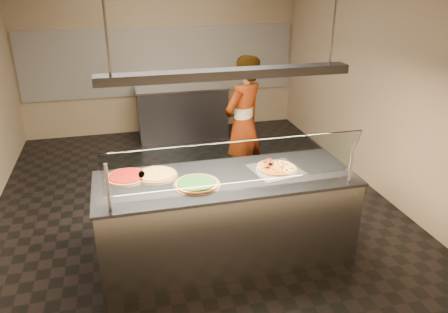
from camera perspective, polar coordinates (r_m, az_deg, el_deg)
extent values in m
cube|color=black|center=(5.76, -3.92, -6.10)|extent=(5.00, 6.00, 0.02)
cube|color=#947F5F|center=(8.13, -8.25, 13.63)|extent=(5.00, 0.02, 3.00)
cube|color=#947F5F|center=(2.49, 8.12, -8.28)|extent=(5.00, 0.02, 3.00)
cube|color=#947F5F|center=(6.14, 19.70, 9.55)|extent=(0.02, 6.00, 3.00)
cube|color=silver|center=(8.13, -8.14, 12.20)|extent=(4.90, 0.02, 1.20)
cube|color=#B7B7BC|center=(4.50, 0.29, -8.25)|extent=(2.52, 0.90, 0.90)
cube|color=#434349|center=(4.28, 0.31, -2.92)|extent=(2.56, 0.94, 0.03)
cylinder|color=#B7B7BC|center=(3.71, -14.91, -4.00)|extent=(0.03, 0.03, 0.44)
cylinder|color=#B7B7BC|center=(4.25, 16.33, -0.62)|extent=(0.03, 0.03, 0.44)
cube|color=white|center=(3.85, 1.59, -0.84)|extent=(2.32, 0.18, 0.47)
cube|color=silver|center=(4.47, 6.84, -1.70)|extent=(0.54, 0.54, 0.01)
cylinder|color=silver|center=(4.46, 6.84, -1.62)|extent=(0.42, 0.42, 0.01)
cylinder|color=#55110B|center=(4.56, 5.93, -0.36)|extent=(0.06, 0.06, 0.01)
cylinder|color=#55110B|center=(4.49, 6.13, -0.75)|extent=(0.06, 0.06, 0.01)
cylinder|color=#55110B|center=(4.51, 5.38, -0.62)|extent=(0.06, 0.06, 0.01)
cylinder|color=#55110B|center=(4.46, 6.10, -0.93)|extent=(0.06, 0.06, 0.01)
cylinder|color=#55110B|center=(4.45, 6.09, -1.01)|extent=(0.06, 0.06, 0.01)
cylinder|color=#55110B|center=(4.42, 6.00, -1.17)|extent=(0.06, 0.06, 0.01)
cylinder|color=#55110B|center=(4.38, 5.55, -1.37)|extent=(0.06, 0.06, 0.01)
cylinder|color=#55110B|center=(4.37, 5.77, -1.48)|extent=(0.06, 0.06, 0.01)
cube|color=#19590F|center=(4.48, 6.52, -0.80)|extent=(0.02, 0.02, 0.01)
cube|color=#19590F|center=(4.48, 6.16, -0.80)|extent=(0.02, 0.02, 0.01)
cube|color=#19590F|center=(4.46, 5.40, -0.88)|extent=(0.02, 0.02, 0.01)
cube|color=#19590F|center=(4.44, 5.66, -1.02)|extent=(0.02, 0.02, 0.01)
cube|color=#19590F|center=(4.38, 5.43, -1.36)|extent=(0.02, 0.02, 0.01)
cube|color=#19590F|center=(4.35, 5.44, -1.55)|extent=(0.01, 0.02, 0.01)
cube|color=#19590F|center=(4.34, 6.45, -1.61)|extent=(0.02, 0.01, 0.01)
cube|color=#19590F|center=(4.31, 6.91, -1.82)|extent=(0.02, 0.02, 0.01)
sphere|color=#513014|center=(4.41, 7.47, -1.59)|extent=(0.03, 0.03, 0.03)
sphere|color=#513014|center=(4.39, 8.14, -1.75)|extent=(0.03, 0.03, 0.03)
sphere|color=#513014|center=(4.43, 7.65, -1.45)|extent=(0.03, 0.03, 0.03)
sphere|color=#513014|center=(4.43, 8.75, -1.52)|extent=(0.03, 0.03, 0.03)
sphere|color=#513014|center=(4.45, 7.34, -1.31)|extent=(0.03, 0.03, 0.03)
sphere|color=#513014|center=(4.47, 7.73, -1.23)|extent=(0.03, 0.03, 0.03)
sphere|color=#513014|center=(4.51, 8.22, -1.02)|extent=(0.03, 0.03, 0.03)
sphere|color=#513014|center=(4.52, 7.72, -0.93)|extent=(0.03, 0.03, 0.03)
sphere|color=#513014|center=(4.55, 7.55, -0.76)|extent=(0.03, 0.03, 0.03)
sphere|color=#513014|center=(4.52, 7.07, -0.90)|extent=(0.03, 0.03, 0.03)
sphere|color=#513014|center=(4.59, 6.89, -0.53)|extent=(0.03, 0.03, 0.03)
sphere|color=#513014|center=(4.57, 6.50, -0.60)|extent=(0.03, 0.03, 0.03)
cylinder|color=silver|center=(4.13, -3.56, -3.71)|extent=(0.45, 0.45, 0.01)
cylinder|color=#9F5B29|center=(4.13, -3.56, -3.55)|extent=(0.42, 0.42, 0.02)
cylinder|color=#123513|center=(4.12, -3.57, -3.37)|extent=(0.37, 0.37, 0.01)
cylinder|color=silver|center=(4.36, -8.83, -2.46)|extent=(0.43, 0.43, 0.01)
cylinder|color=#9F5B29|center=(4.36, -8.84, -2.32)|extent=(0.40, 0.40, 0.02)
cylinder|color=gold|center=(4.35, -8.85, -2.18)|extent=(0.35, 0.35, 0.01)
cylinder|color=silver|center=(4.37, -12.55, -2.68)|extent=(0.43, 0.43, 0.01)
cylinder|color=#9F5B29|center=(4.37, -12.56, -2.55)|extent=(0.40, 0.40, 0.02)
cylinder|color=#870306|center=(4.36, -12.57, -2.40)|extent=(0.35, 0.35, 0.01)
cube|color=#B7B7BC|center=(4.32, -7.78, -2.25)|extent=(0.13, 0.12, 0.00)
cylinder|color=tan|center=(4.41, -9.17, -1.78)|extent=(0.03, 0.14, 0.02)
cube|color=#434349|center=(7.95, -5.51, 5.77)|extent=(1.56, 0.70, 0.90)
cube|color=#B7B7BC|center=(7.83, -5.64, 9.02)|extent=(1.60, 0.74, 0.03)
imported|color=#2E2B33|center=(5.81, 2.52, 4.19)|extent=(0.80, 0.75, 1.83)
cube|color=#434349|center=(3.94, 0.34, 10.75)|extent=(2.30, 0.18, 0.08)
cylinder|color=#B7B7BC|center=(3.74, -15.40, 17.76)|extent=(0.02, 0.02, 1.01)
cylinder|color=#B7B7BC|center=(4.23, 14.32, 18.38)|extent=(0.02, 0.02, 1.01)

